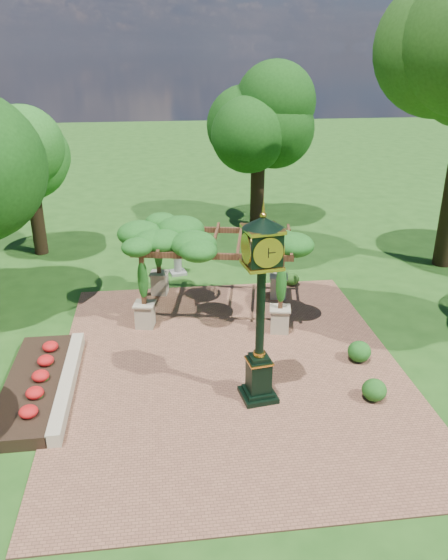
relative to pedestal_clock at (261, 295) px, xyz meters
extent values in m
plane|color=#1E4714|center=(-0.55, 0.58, -3.08)|extent=(120.00, 120.00, 0.00)
cube|color=brown|center=(-0.55, 1.58, -3.06)|extent=(10.00, 12.00, 0.04)
cube|color=#C6B793|center=(-5.15, 1.08, -2.88)|extent=(0.35, 5.00, 0.40)
cube|color=red|center=(-6.05, 1.08, -2.90)|extent=(1.50, 5.00, 0.36)
cube|color=black|center=(0.00, 0.00, -2.98)|extent=(1.03, 1.03, 0.14)
cube|color=black|center=(0.00, 0.00, -2.37)|extent=(0.64, 0.64, 1.02)
cube|color=gold|center=(0.00, 0.00, -1.91)|extent=(0.72, 0.72, 0.05)
cylinder|color=black|center=(0.00, 0.00, -0.45)|extent=(0.26, 0.26, 2.60)
cube|color=black|center=(0.00, 0.00, 1.25)|extent=(0.90, 0.90, 0.79)
cylinder|color=beige|center=(0.06, -0.40, 1.25)|extent=(0.68, 0.13, 0.68)
cone|color=black|center=(0.00, 0.00, 1.87)|extent=(1.16, 1.16, 0.28)
sphere|color=gold|center=(0.00, 0.00, 2.04)|extent=(0.16, 0.16, 0.16)
cube|color=tan|center=(-3.05, 4.48, -2.64)|extent=(0.69, 0.69, 0.81)
cube|color=#50301B|center=(-3.05, 4.48, -1.35)|extent=(0.17, 0.17, 1.67)
cube|color=tan|center=(1.37, 3.59, -2.64)|extent=(0.69, 0.69, 0.81)
cube|color=#50301B|center=(1.37, 3.59, -1.35)|extent=(0.17, 0.17, 1.67)
cube|color=tan|center=(-2.52, 7.13, -2.64)|extent=(0.69, 0.69, 0.81)
cube|color=#50301B|center=(-2.52, 7.13, -1.35)|extent=(0.17, 0.17, 1.67)
cube|color=tan|center=(1.90, 6.24, -2.64)|extent=(0.69, 0.69, 0.81)
cube|color=#50301B|center=(1.90, 6.24, -1.35)|extent=(0.17, 0.17, 1.67)
cube|color=#50301B|center=(-0.84, 4.03, -0.45)|extent=(5.15, 1.15, 0.20)
cube|color=#50301B|center=(-0.31, 6.68, -0.45)|extent=(5.15, 1.15, 0.20)
ellipsoid|color=#1B5317|center=(-0.57, 5.36, -0.21)|extent=(5.76, 4.20, 0.90)
cube|color=gray|center=(-1.74, 9.10, -3.03)|extent=(0.74, 0.74, 0.11)
cylinder|color=gray|center=(-1.74, 9.10, -2.51)|extent=(0.38, 0.38, 1.03)
cylinder|color=gray|center=(-1.74, 9.10, -1.97)|extent=(0.70, 0.70, 0.06)
ellipsoid|color=#1C4F16|center=(3.05, -0.48, -2.75)|extent=(0.70, 0.70, 0.59)
ellipsoid|color=#1A5217|center=(3.34, 1.46, -2.73)|extent=(0.71, 0.71, 0.62)
ellipsoid|color=#30651D|center=(2.68, 7.27, -2.78)|extent=(0.66, 0.66, 0.53)
cylinder|color=black|center=(-7.86, 12.38, -1.80)|extent=(0.61, 0.61, 2.56)
ellipsoid|color=#215B1A|center=(-7.86, 12.38, 1.51)|extent=(3.41, 3.41, 4.05)
cylinder|color=black|center=(2.73, 15.39, -1.49)|extent=(0.72, 0.72, 3.20)
ellipsoid|color=#133A0E|center=(2.73, 15.39, 2.64)|extent=(3.93, 3.93, 5.05)
camera|label=1|loc=(-2.43, -12.09, 5.65)|focal=35.00mm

